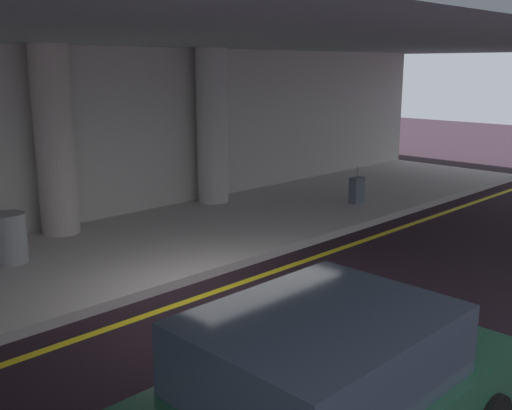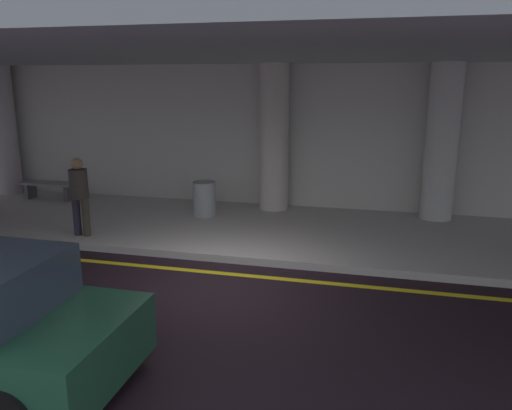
{
  "view_description": "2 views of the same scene",
  "coord_description": "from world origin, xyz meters",
  "px_view_note": "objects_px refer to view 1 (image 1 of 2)",
  "views": [
    {
      "loc": [
        -5.36,
        -6.1,
        3.4
      ],
      "look_at": [
        2.4,
        1.7,
        0.83
      ],
      "focal_mm": 42.02,
      "sensor_mm": 36.0,
      "label": 1
    },
    {
      "loc": [
        2.58,
        -7.61,
        3.4
      ],
      "look_at": [
        0.19,
        2.11,
        0.9
      ],
      "focal_mm": 35.19,
      "sensor_mm": 36.0,
      "label": 2
    }
  ],
  "objects_px": {
    "support_column_left_mid": "(55,141)",
    "car_dark_green": "(313,407)",
    "suitcase_upright_secondary": "(357,190)",
    "support_column_center": "(212,127)",
    "trash_bin_steel": "(10,238)"
  },
  "relations": [
    {
      "from": "support_column_center",
      "to": "suitcase_upright_secondary",
      "type": "xyz_separation_m",
      "value": [
        2.35,
        -2.57,
        -1.51
      ]
    },
    {
      "from": "support_column_center",
      "to": "car_dark_green",
      "type": "distance_m",
      "value": 10.18
    },
    {
      "from": "support_column_left_mid",
      "to": "support_column_center",
      "type": "distance_m",
      "value": 4.0
    },
    {
      "from": "trash_bin_steel",
      "to": "support_column_center",
      "type": "bearing_deg",
      "value": 11.65
    },
    {
      "from": "support_column_center",
      "to": "trash_bin_steel",
      "type": "height_order",
      "value": "support_column_center"
    },
    {
      "from": "support_column_left_mid",
      "to": "car_dark_green",
      "type": "height_order",
      "value": "support_column_left_mid"
    },
    {
      "from": "suitcase_upright_secondary",
      "to": "support_column_center",
      "type": "bearing_deg",
      "value": 107.02
    },
    {
      "from": "car_dark_green",
      "to": "trash_bin_steel",
      "type": "height_order",
      "value": "car_dark_green"
    },
    {
      "from": "support_column_center",
      "to": "suitcase_upright_secondary",
      "type": "height_order",
      "value": "support_column_center"
    },
    {
      "from": "support_column_left_mid",
      "to": "support_column_center",
      "type": "height_order",
      "value": "same"
    },
    {
      "from": "car_dark_green",
      "to": "trash_bin_steel",
      "type": "xyz_separation_m",
      "value": [
        0.49,
        7.02,
        -0.14
      ]
    },
    {
      "from": "support_column_left_mid",
      "to": "car_dark_green",
      "type": "bearing_deg",
      "value": -103.64
    },
    {
      "from": "suitcase_upright_secondary",
      "to": "support_column_left_mid",
      "type": "bearing_deg",
      "value": 132.56
    },
    {
      "from": "support_column_left_mid",
      "to": "suitcase_upright_secondary",
      "type": "height_order",
      "value": "support_column_left_mid"
    },
    {
      "from": "support_column_center",
      "to": "car_dark_green",
      "type": "relative_size",
      "value": 0.89
    }
  ]
}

